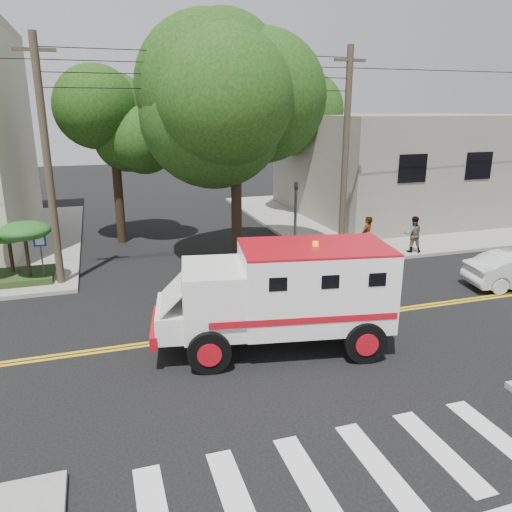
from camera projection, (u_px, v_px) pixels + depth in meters
name	position (u px, v px, depth m)	size (l,w,h in m)	color
ground	(248.00, 330.00, 15.22)	(100.00, 100.00, 0.00)	black
sidewalk_ne	(390.00, 214.00, 31.48)	(17.00, 17.00, 0.15)	gray
building_right	(410.00, 164.00, 31.51)	(14.00, 12.00, 6.00)	slate
utility_pole_left	(48.00, 167.00, 17.76)	(0.28, 0.28, 9.00)	#382D23
utility_pole_right	(345.00, 157.00, 21.45)	(0.28, 0.28, 9.00)	#382D23
tree_main	(248.00, 90.00, 19.40)	(6.08, 5.70, 9.85)	black
tree_left	(120.00, 125.00, 23.55)	(4.48, 4.20, 7.70)	black
tree_right	(310.00, 115.00, 30.47)	(4.80, 4.50, 8.20)	black
traffic_signal	(295.00, 215.00, 20.81)	(0.15, 0.18, 3.60)	#3F3F42
accessibility_sign	(41.00, 252.00, 18.64)	(0.45, 0.10, 2.02)	#3F3F42
palm_planter	(6.00, 244.00, 18.61)	(3.52, 2.63, 2.36)	#1E3314
armored_truck	(284.00, 291.00, 13.73)	(6.78, 3.51, 2.95)	white
pedestrian_a	(367.00, 237.00, 22.05)	(0.66, 0.44, 1.82)	gray
pedestrian_b	(413.00, 234.00, 22.77)	(0.82, 0.64, 1.68)	gray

